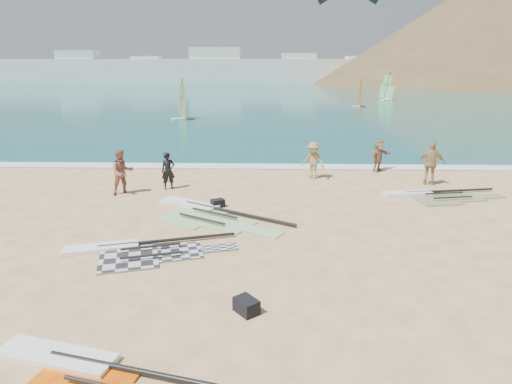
{
  "coord_description": "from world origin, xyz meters",
  "views": [
    {
      "loc": [
        -0.59,
        -10.45,
        5.23
      ],
      "look_at": [
        -1.02,
        4.0,
        1.0
      ],
      "focal_mm": 30.0,
      "sensor_mm": 36.0,
      "label": 1
    }
  ],
  "objects_px": {
    "gear_bag_near": "(218,203)",
    "person_wetsuit": "(168,171)",
    "beachgoer_right": "(379,156)",
    "rig_orange": "(434,196)",
    "beachgoer_mid": "(313,160)",
    "rig_green": "(205,213)",
    "gear_bag_far": "(246,306)",
    "beachgoer_left": "(122,172)",
    "beachgoer_back": "(431,163)",
    "rig_grey": "(136,250)"
  },
  "relations": [
    {
      "from": "gear_bag_near",
      "to": "person_wetsuit",
      "type": "bearing_deg",
      "value": 134.52
    },
    {
      "from": "gear_bag_near",
      "to": "beachgoer_right",
      "type": "bearing_deg",
      "value": 39.03
    },
    {
      "from": "beachgoer_right",
      "to": "rig_orange",
      "type": "bearing_deg",
      "value": -114.31
    },
    {
      "from": "rig_orange",
      "to": "beachgoer_mid",
      "type": "height_order",
      "value": "beachgoer_mid"
    },
    {
      "from": "rig_green",
      "to": "beachgoer_mid",
      "type": "height_order",
      "value": "beachgoer_mid"
    },
    {
      "from": "rig_green",
      "to": "gear_bag_far",
      "type": "height_order",
      "value": "gear_bag_far"
    },
    {
      "from": "beachgoer_left",
      "to": "beachgoer_back",
      "type": "xyz_separation_m",
      "value": [
        13.63,
        1.97,
        0.04
      ]
    },
    {
      "from": "rig_green",
      "to": "person_wetsuit",
      "type": "distance_m",
      "value": 4.05
    },
    {
      "from": "beachgoer_left",
      "to": "beachgoer_mid",
      "type": "height_order",
      "value": "beachgoer_left"
    },
    {
      "from": "rig_orange",
      "to": "beachgoer_left",
      "type": "height_order",
      "value": "beachgoer_left"
    },
    {
      "from": "rig_grey",
      "to": "beachgoer_left",
      "type": "relative_size",
      "value": 2.7
    },
    {
      "from": "beachgoer_back",
      "to": "beachgoer_right",
      "type": "relative_size",
      "value": 1.21
    },
    {
      "from": "beachgoer_left",
      "to": "gear_bag_far",
      "type": "bearing_deg",
      "value": -90.45
    },
    {
      "from": "gear_bag_near",
      "to": "beachgoer_mid",
      "type": "bearing_deg",
      "value": 47.92
    },
    {
      "from": "person_wetsuit",
      "to": "beachgoer_left",
      "type": "relative_size",
      "value": 0.85
    },
    {
      "from": "person_wetsuit",
      "to": "beachgoer_right",
      "type": "relative_size",
      "value": 1.0
    },
    {
      "from": "rig_grey",
      "to": "beachgoer_right",
      "type": "bearing_deg",
      "value": 31.13
    },
    {
      "from": "rig_grey",
      "to": "beachgoer_right",
      "type": "distance_m",
      "value": 14.23
    },
    {
      "from": "person_wetsuit",
      "to": "beachgoer_right",
      "type": "bearing_deg",
      "value": -3.5
    },
    {
      "from": "rig_green",
      "to": "beachgoer_left",
      "type": "bearing_deg",
      "value": 177.32
    },
    {
      "from": "beachgoer_mid",
      "to": "beachgoer_right",
      "type": "relative_size",
      "value": 1.09
    },
    {
      "from": "rig_orange",
      "to": "person_wetsuit",
      "type": "distance_m",
      "value": 11.45
    },
    {
      "from": "rig_orange",
      "to": "rig_green",
      "type": "bearing_deg",
      "value": -174.83
    },
    {
      "from": "gear_bag_far",
      "to": "beachgoer_mid",
      "type": "height_order",
      "value": "beachgoer_mid"
    },
    {
      "from": "rig_green",
      "to": "beachgoer_back",
      "type": "distance_m",
      "value": 10.78
    },
    {
      "from": "beachgoer_left",
      "to": "beachgoer_mid",
      "type": "bearing_deg",
      "value": -13.56
    },
    {
      "from": "gear_bag_far",
      "to": "beachgoer_left",
      "type": "distance_m",
      "value": 10.73
    },
    {
      "from": "beachgoer_back",
      "to": "rig_orange",
      "type": "bearing_deg",
      "value": 90.3
    },
    {
      "from": "gear_bag_far",
      "to": "rig_orange",
      "type": "bearing_deg",
      "value": 50.64
    },
    {
      "from": "beachgoer_mid",
      "to": "rig_green",
      "type": "bearing_deg",
      "value": -97.76
    },
    {
      "from": "gear_bag_far",
      "to": "person_wetsuit",
      "type": "distance_m",
      "value": 10.7
    },
    {
      "from": "gear_bag_far",
      "to": "beachgoer_right",
      "type": "height_order",
      "value": "beachgoer_right"
    },
    {
      "from": "rig_green",
      "to": "rig_orange",
      "type": "xyz_separation_m",
      "value": [
        9.28,
        2.5,
        -0.0
      ]
    },
    {
      "from": "beachgoer_mid",
      "to": "rig_grey",
      "type": "bearing_deg",
      "value": -92.48
    },
    {
      "from": "gear_bag_far",
      "to": "person_wetsuit",
      "type": "relative_size",
      "value": 0.33
    },
    {
      "from": "rig_grey",
      "to": "rig_orange",
      "type": "relative_size",
      "value": 1.03
    },
    {
      "from": "rig_green",
      "to": "rig_orange",
      "type": "relative_size",
      "value": 1.05
    },
    {
      "from": "person_wetsuit",
      "to": "beachgoer_back",
      "type": "distance_m",
      "value": 11.93
    },
    {
      "from": "gear_bag_near",
      "to": "gear_bag_far",
      "type": "distance_m",
      "value": 7.55
    },
    {
      "from": "rig_orange",
      "to": "beachgoer_back",
      "type": "distance_m",
      "value": 2.24
    },
    {
      "from": "rig_orange",
      "to": "beachgoer_right",
      "type": "distance_m",
      "value": 4.8
    },
    {
      "from": "rig_grey",
      "to": "beachgoer_left",
      "type": "bearing_deg",
      "value": 94.83
    },
    {
      "from": "gear_bag_far",
      "to": "beachgoer_mid",
      "type": "distance_m",
      "value": 12.26
    },
    {
      "from": "rig_orange",
      "to": "beachgoer_left",
      "type": "bearing_deg",
      "value": 170.1
    },
    {
      "from": "rig_green",
      "to": "gear_bag_near",
      "type": "distance_m",
      "value": 0.93
    },
    {
      "from": "gear_bag_far",
      "to": "person_wetsuit",
      "type": "height_order",
      "value": "person_wetsuit"
    },
    {
      "from": "rig_orange",
      "to": "person_wetsuit",
      "type": "xyz_separation_m",
      "value": [
        -11.39,
        0.86,
        0.78
      ]
    },
    {
      "from": "gear_bag_near",
      "to": "person_wetsuit",
      "type": "height_order",
      "value": "person_wetsuit"
    },
    {
      "from": "gear_bag_near",
      "to": "beachgoer_back",
      "type": "xyz_separation_m",
      "value": [
        9.41,
        3.61,
        0.85
      ]
    },
    {
      "from": "beachgoer_back",
      "to": "rig_grey",
      "type": "bearing_deg",
      "value": 49.17
    }
  ]
}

